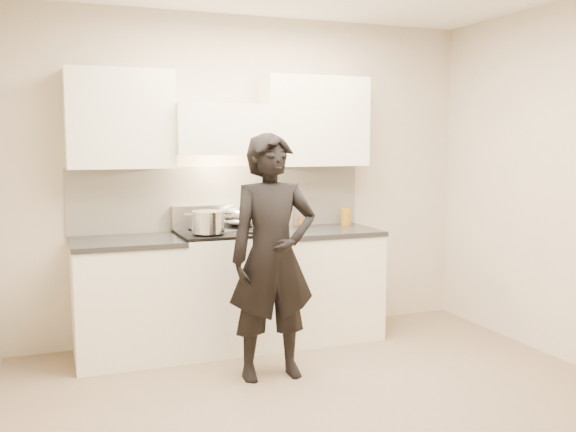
{
  "coord_description": "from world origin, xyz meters",
  "views": [
    {
      "loc": [
        -1.64,
        -3.49,
        1.65
      ],
      "look_at": [
        0.09,
        1.05,
        1.09
      ],
      "focal_mm": 40.0,
      "sensor_mm": 36.0,
      "label": 1
    }
  ],
  "objects_px": {
    "utensil_crock": "(286,215)",
    "counter_right": "(321,282)",
    "person": "(273,257)",
    "wok": "(241,215)",
    "stove": "(226,289)"
  },
  "relations": [
    {
      "from": "utensil_crock",
      "to": "person",
      "type": "relative_size",
      "value": 0.21
    },
    {
      "from": "wok",
      "to": "utensil_crock",
      "type": "relative_size",
      "value": 1.17
    },
    {
      "from": "utensil_crock",
      "to": "counter_right",
      "type": "bearing_deg",
      "value": -34.52
    },
    {
      "from": "stove",
      "to": "utensil_crock",
      "type": "bearing_deg",
      "value": 16.37
    },
    {
      "from": "utensil_crock",
      "to": "person",
      "type": "xyz_separation_m",
      "value": [
        -0.46,
        -0.94,
        -0.17
      ]
    },
    {
      "from": "counter_right",
      "to": "wok",
      "type": "relative_size",
      "value": 2.17
    },
    {
      "from": "stove",
      "to": "counter_right",
      "type": "distance_m",
      "value": 0.83
    },
    {
      "from": "wok",
      "to": "utensil_crock",
      "type": "distance_m",
      "value": 0.41
    },
    {
      "from": "wok",
      "to": "utensil_crock",
      "type": "height_order",
      "value": "utensil_crock"
    },
    {
      "from": "wok",
      "to": "person",
      "type": "relative_size",
      "value": 0.25
    },
    {
      "from": "counter_right",
      "to": "wok",
      "type": "bearing_deg",
      "value": 167.57
    },
    {
      "from": "wok",
      "to": "person",
      "type": "xyz_separation_m",
      "value": [
        -0.05,
        -0.92,
        -0.2
      ]
    },
    {
      "from": "stove",
      "to": "wok",
      "type": "height_order",
      "value": "wok"
    },
    {
      "from": "counter_right",
      "to": "person",
      "type": "height_order",
      "value": "person"
    },
    {
      "from": "stove",
      "to": "utensil_crock",
      "type": "height_order",
      "value": "utensil_crock"
    }
  ]
}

